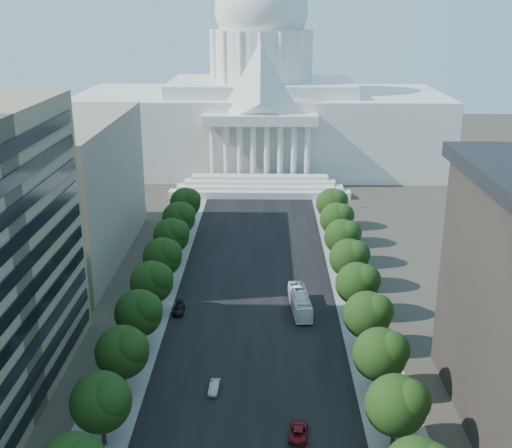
# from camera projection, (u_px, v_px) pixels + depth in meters

# --- Properties ---
(road_asphalt) EXTENTS (30.00, 260.00, 0.01)m
(road_asphalt) POSITION_uv_depth(u_px,v_px,m) (256.00, 275.00, 131.20)
(road_asphalt) COLOR black
(road_asphalt) RESTS_ON ground
(sidewalk_left) EXTENTS (8.00, 260.00, 0.02)m
(sidewalk_left) POSITION_uv_depth(u_px,v_px,m) (163.00, 274.00, 131.52)
(sidewalk_left) COLOR gray
(sidewalk_left) RESTS_ON ground
(sidewalk_right) EXTENTS (8.00, 260.00, 0.02)m
(sidewalk_right) POSITION_uv_depth(u_px,v_px,m) (349.00, 275.00, 130.87)
(sidewalk_right) COLOR gray
(sidewalk_right) RESTS_ON ground
(capitol) EXTENTS (120.00, 56.00, 73.00)m
(capitol) POSITION_uv_depth(u_px,v_px,m) (261.00, 107.00, 214.59)
(capitol) COLOR white
(capitol) RESTS_ON ground
(office_block_left_far) EXTENTS (38.00, 52.00, 30.00)m
(office_block_left_far) POSITION_uv_depth(u_px,v_px,m) (32.00, 190.00, 136.67)
(office_block_left_far) COLOR gray
(office_block_left_far) RESTS_ON ground
(tree_l_c) EXTENTS (7.79, 7.60, 9.97)m
(tree_l_c) POSITION_uv_depth(u_px,v_px,m) (103.00, 401.00, 78.12)
(tree_l_c) COLOR #33261C
(tree_l_c) RESTS_ON ground
(tree_l_d) EXTENTS (7.79, 7.60, 9.97)m
(tree_l_d) POSITION_uv_depth(u_px,v_px,m) (124.00, 351.00, 89.48)
(tree_l_d) COLOR #33261C
(tree_l_d) RESTS_ON ground
(tree_l_e) EXTENTS (7.79, 7.60, 9.97)m
(tree_l_e) POSITION_uv_depth(u_px,v_px,m) (140.00, 312.00, 100.84)
(tree_l_e) COLOR #33261C
(tree_l_e) RESTS_ON ground
(tree_l_f) EXTENTS (7.79, 7.60, 9.97)m
(tree_l_f) POSITION_uv_depth(u_px,v_px,m) (153.00, 281.00, 112.20)
(tree_l_f) COLOR #33261C
(tree_l_f) RESTS_ON ground
(tree_l_g) EXTENTS (7.79, 7.60, 9.97)m
(tree_l_g) POSITION_uv_depth(u_px,v_px,m) (164.00, 256.00, 123.56)
(tree_l_g) COLOR #33261C
(tree_l_g) RESTS_ON ground
(tree_l_h) EXTENTS (7.79, 7.60, 9.97)m
(tree_l_h) POSITION_uv_depth(u_px,v_px,m) (173.00, 235.00, 134.92)
(tree_l_h) COLOR #33261C
(tree_l_h) RESTS_ON ground
(tree_l_i) EXTENTS (7.79, 7.60, 9.97)m
(tree_l_i) POSITION_uv_depth(u_px,v_px,m) (180.00, 217.00, 146.28)
(tree_l_i) COLOR #33261C
(tree_l_i) RESTS_ON ground
(tree_l_j) EXTENTS (7.79, 7.60, 9.97)m
(tree_l_j) POSITION_uv_depth(u_px,v_px,m) (186.00, 202.00, 157.64)
(tree_l_j) COLOR #33261C
(tree_l_j) RESTS_ON ground
(tree_r_c) EXTENTS (7.79, 7.60, 9.97)m
(tree_r_c) POSITION_uv_depth(u_px,v_px,m) (399.00, 404.00, 77.50)
(tree_r_c) COLOR #33261C
(tree_r_c) RESTS_ON ground
(tree_r_d) EXTENTS (7.79, 7.60, 9.97)m
(tree_r_d) POSITION_uv_depth(u_px,v_px,m) (382.00, 353.00, 88.86)
(tree_r_d) COLOR #33261C
(tree_r_d) RESTS_ON ground
(tree_r_e) EXTENTS (7.79, 7.60, 9.97)m
(tree_r_e) POSITION_uv_depth(u_px,v_px,m) (369.00, 314.00, 100.22)
(tree_r_e) COLOR #33261C
(tree_r_e) RESTS_ON ground
(tree_r_f) EXTENTS (7.79, 7.60, 9.97)m
(tree_r_f) POSITION_uv_depth(u_px,v_px,m) (359.00, 283.00, 111.58)
(tree_r_f) COLOR #33261C
(tree_r_f) RESTS_ON ground
(tree_r_g) EXTENTS (7.79, 7.60, 9.97)m
(tree_r_g) POSITION_uv_depth(u_px,v_px,m) (351.00, 257.00, 122.94)
(tree_r_g) COLOR #33261C
(tree_r_g) RESTS_ON ground
(tree_r_h) EXTENTS (7.79, 7.60, 9.97)m
(tree_r_h) POSITION_uv_depth(u_px,v_px,m) (344.00, 236.00, 134.30)
(tree_r_h) COLOR #33261C
(tree_r_h) RESTS_ON ground
(tree_r_i) EXTENTS (7.79, 7.60, 9.97)m
(tree_r_i) POSITION_uv_depth(u_px,v_px,m) (338.00, 218.00, 145.66)
(tree_r_i) COLOR #33261C
(tree_r_i) RESTS_ON ground
(tree_r_j) EXTENTS (7.79, 7.60, 9.97)m
(tree_r_j) POSITION_uv_depth(u_px,v_px,m) (333.00, 203.00, 157.02)
(tree_r_j) COLOR #33261C
(tree_r_j) RESTS_ON ground
(streetlight_b) EXTENTS (2.61, 0.44, 9.00)m
(streetlight_b) POSITION_uv_depth(u_px,v_px,m) (413.00, 413.00, 76.91)
(streetlight_b) COLOR gray
(streetlight_b) RESTS_ON ground
(streetlight_c) EXTENTS (2.61, 0.44, 9.00)m
(streetlight_c) POSITION_uv_depth(u_px,v_px,m) (379.00, 317.00, 100.58)
(streetlight_c) COLOR gray
(streetlight_c) RESTS_ON ground
(streetlight_d) EXTENTS (2.61, 0.44, 9.00)m
(streetlight_d) POSITION_uv_depth(u_px,v_px,m) (358.00, 258.00, 124.25)
(streetlight_d) COLOR gray
(streetlight_d) RESTS_ON ground
(streetlight_e) EXTENTS (2.61, 0.44, 9.00)m
(streetlight_e) POSITION_uv_depth(u_px,v_px,m) (344.00, 218.00, 147.91)
(streetlight_e) COLOR gray
(streetlight_e) RESTS_ON ground
(streetlight_f) EXTENTS (2.61, 0.44, 9.00)m
(streetlight_f) POSITION_uv_depth(u_px,v_px,m) (333.00, 189.00, 171.58)
(streetlight_f) COLOR gray
(streetlight_f) RESTS_ON ground
(car_silver) EXTENTS (1.61, 3.97, 1.28)m
(car_silver) POSITION_uv_depth(u_px,v_px,m) (214.00, 387.00, 91.25)
(car_silver) COLOR #9FA2A6
(car_silver) RESTS_ON ground
(car_red) EXTENTS (2.75, 5.13, 1.37)m
(car_red) POSITION_uv_depth(u_px,v_px,m) (298.00, 431.00, 81.74)
(car_red) COLOR maroon
(car_red) RESTS_ON ground
(car_dark_b) EXTENTS (2.12, 4.85, 1.39)m
(car_dark_b) POSITION_uv_depth(u_px,v_px,m) (179.00, 309.00, 114.72)
(car_dark_b) COLOR black
(car_dark_b) RESTS_ON ground
(city_bus) EXTENTS (4.03, 12.78, 3.50)m
(city_bus) POSITION_uv_depth(u_px,v_px,m) (300.00, 302.00, 115.11)
(city_bus) COLOR white
(city_bus) RESTS_ON ground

